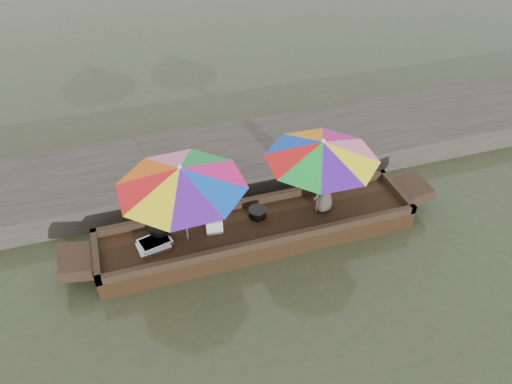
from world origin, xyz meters
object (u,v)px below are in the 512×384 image
object	(u,v)px
tray_scallop	(154,246)
vendor	(325,187)
tray_crayfish	(155,243)
charcoal_grill	(257,213)
supply_bag	(214,225)
cooking_pot	(159,231)
umbrella_bow	(184,204)
umbrella_stern	(320,177)
boat_hull	(258,231)

from	to	relation	value
tray_scallop	vendor	xyz separation A→B (m)	(3.10, 0.07, 0.46)
tray_crayfish	charcoal_grill	size ratio (longest dim) A/B	1.71
tray_crayfish	supply_bag	distance (m)	1.04
charcoal_grill	vendor	xyz separation A→B (m)	(1.20, -0.16, 0.42)
cooking_pot	tray_crayfish	size ratio (longest dim) A/B	0.68
tray_crayfish	tray_scallop	world-z (taller)	tray_crayfish
umbrella_bow	cooking_pot	bearing A→B (deg)	148.74
charcoal_grill	umbrella_bow	distance (m)	1.50
tray_crayfish	vendor	xyz separation A→B (m)	(3.06, -0.00, 0.45)
tray_crayfish	supply_bag	size ratio (longest dim) A/B	1.88
vendor	umbrella_stern	xyz separation A→B (m)	(-0.15, -0.04, 0.28)
boat_hull	tray_scallop	distance (m)	1.84
vendor	umbrella_bow	xyz separation A→B (m)	(-2.51, -0.04, 0.28)
umbrella_bow	tray_scallop	bearing A→B (deg)	-177.66
vendor	umbrella_bow	size ratio (longest dim) A/B	0.47
boat_hull	supply_bag	world-z (taller)	supply_bag
charcoal_grill	supply_bag	world-z (taller)	supply_bag
tray_scallop	supply_bag	xyz separation A→B (m)	(1.07, 0.10, 0.10)
tray_crayfish	supply_bag	bearing A→B (deg)	1.73
umbrella_stern	supply_bag	bearing A→B (deg)	177.62
cooking_pot	vendor	world-z (taller)	vendor
charcoal_grill	cooking_pot	bearing A→B (deg)	178.14
supply_bag	umbrella_stern	xyz separation A→B (m)	(1.88, -0.08, 0.65)
umbrella_bow	umbrella_stern	world-z (taller)	same
boat_hull	umbrella_bow	xyz separation A→B (m)	(-1.25, 0.00, 0.95)
charcoal_grill	umbrella_stern	bearing A→B (deg)	-11.06
charcoal_grill	umbrella_stern	world-z (taller)	umbrella_stern
tray_crayfish	boat_hull	bearing A→B (deg)	-1.50
cooking_pot	tray_scallop	distance (m)	0.33
cooking_pot	tray_scallop	xyz separation A→B (m)	(-0.15, -0.29, -0.06)
boat_hull	tray_scallop	world-z (taller)	tray_scallop
boat_hull	umbrella_bow	bearing A→B (deg)	180.00
boat_hull	cooking_pot	bearing A→B (deg)	171.11
charcoal_grill	umbrella_stern	size ratio (longest dim) A/B	0.16
boat_hull	vendor	xyz separation A→B (m)	(1.26, 0.04, 0.67)
tray_crayfish	supply_bag	xyz separation A→B (m)	(1.04, 0.03, 0.09)
cooking_pot	vendor	xyz separation A→B (m)	(2.95, -0.22, 0.40)
vendor	umbrella_bow	distance (m)	2.53
cooking_pot	vendor	distance (m)	2.98
boat_hull	vendor	world-z (taller)	vendor
cooking_pot	vendor	bearing A→B (deg)	-4.26
boat_hull	vendor	distance (m)	1.43
charcoal_grill	supply_bag	bearing A→B (deg)	-171.18
tray_scallop	tray_crayfish	bearing A→B (deg)	66.24
supply_bag	tray_crayfish	bearing A→B (deg)	-178.27
charcoal_grill	umbrella_bow	bearing A→B (deg)	-171.04
boat_hull	tray_scallop	size ratio (longest dim) A/B	10.66
cooking_pot	umbrella_stern	bearing A→B (deg)	-5.37
vendor	umbrella_stern	world-z (taller)	umbrella_stern
tray_scallop	supply_bag	bearing A→B (deg)	5.47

